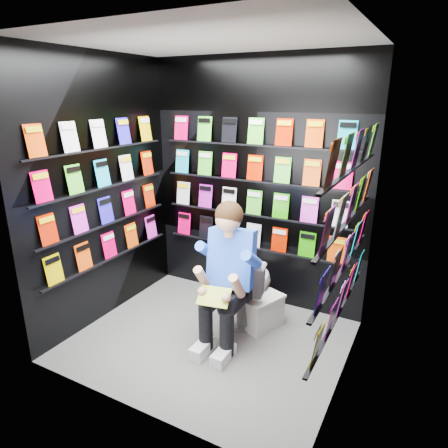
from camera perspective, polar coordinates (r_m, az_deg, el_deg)
The scene contains 14 objects.
floor at distance 3.92m, azimuth -2.11°, elevation -16.29°, with size 2.40×2.40×0.00m, color slate.
ceiling at distance 3.27m, azimuth -2.68°, elevation 24.90°, with size 2.40×2.40×0.00m, color white.
wall_back at distance 4.23m, azimuth 4.55°, elevation 5.54°, with size 2.40×0.04×2.60m, color black.
wall_front at distance 2.60m, azimuth -13.63°, elevation -2.89°, with size 2.40×0.04×2.60m, color black.
wall_left at distance 4.09m, azimuth -17.05°, elevation 4.38°, with size 0.04×2.00×2.60m, color black.
wall_right at distance 2.97m, azimuth 18.06°, elevation -0.67°, with size 0.04×2.00×2.60m, color black.
comics_back at distance 4.20m, azimuth 4.39°, elevation 5.53°, with size 2.10×0.06×1.37m, color #E60052, non-canonical shape.
comics_left at distance 4.07m, azimuth -16.76°, elevation 4.41°, with size 0.06×1.70×1.37m, color #E60052, non-canonical shape.
comics_right at distance 2.97m, azimuth 17.50°, elevation -0.50°, with size 0.06×1.70×1.37m, color #E60052, non-canonical shape.
toilet at distance 4.10m, azimuth 3.68°, elevation -8.68°, with size 0.42×0.75×0.73m, color white.
longbox at distance 4.05m, azimuth 5.59°, elevation -12.61°, with size 0.22×0.40×0.30m, color silver.
longbox_lid at distance 3.97m, azimuth 5.66°, elevation -10.58°, with size 0.24×0.42×0.03m, color silver.
reader at distance 3.62m, azimuth 1.28°, elevation -5.06°, with size 0.55×0.80×1.48m, color blue, non-canonical shape.
held_comic at distance 3.43m, azimuth -1.44°, elevation -10.32°, with size 0.28×0.01×0.19m, color #2A951C.
Camera 1 is at (1.65, -2.79, 2.20)m, focal length 32.00 mm.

